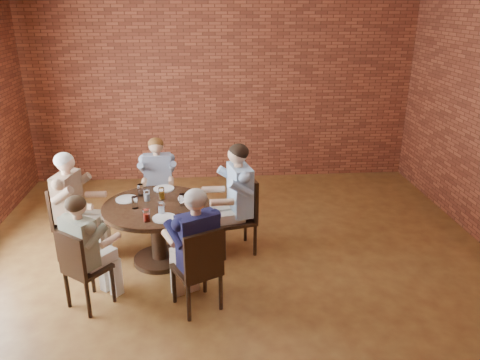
{
  "coord_description": "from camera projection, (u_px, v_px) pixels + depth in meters",
  "views": [
    {
      "loc": [
        -0.31,
        -4.41,
        2.97
      ],
      "look_at": [
        0.11,
        1.0,
        0.89
      ],
      "focal_mm": 35.0,
      "sensor_mm": 36.0,
      "label": 1
    }
  ],
  "objects": [
    {
      "name": "glass_c",
      "position": [
        141.0,
        190.0,
        5.68
      ],
      "size": [
        0.07,
        0.07,
        0.14
      ],
      "primitive_type": "cylinder",
      "color": "white",
      "rests_on": "dining_table"
    },
    {
      "name": "plate_c",
      "position": [
        127.0,
        199.0,
        5.57
      ],
      "size": [
        0.26,
        0.26,
        0.01
      ],
      "primitive_type": "cylinder",
      "color": "white",
      "rests_on": "dining_table"
    },
    {
      "name": "glass_a",
      "position": [
        182.0,
        200.0,
        5.4
      ],
      "size": [
        0.07,
        0.07,
        0.14
      ],
      "primitive_type": "cylinder",
      "color": "white",
      "rests_on": "dining_table"
    },
    {
      "name": "chair_e",
      "position": [
        200.0,
        267.0,
        4.63
      ],
      "size": [
        0.56,
        0.56,
        0.93
      ],
      "rotation": [
        0.0,
        0.0,
        3.61
      ],
      "color": "black",
      "rests_on": "floor"
    },
    {
      "name": "chair_d",
      "position": [
        81.0,
        267.0,
        4.67
      ],
      "size": [
        0.53,
        0.53,
        0.88
      ],
      "rotation": [
        0.0,
        0.0,
        2.48
      ],
      "color": "black",
      "rests_on": "floor"
    },
    {
      "name": "diner_c",
      "position": [
        74.0,
        206.0,
        5.6
      ],
      "size": [
        0.75,
        0.66,
        1.33
      ],
      "primitive_type": null,
      "rotation": [
        0.0,
        0.0,
        1.35
      ],
      "color": "brown",
      "rests_on": "floor"
    },
    {
      "name": "glass_g",
      "position": [
        161.0,
        208.0,
        5.18
      ],
      "size": [
        0.07,
        0.07,
        0.14
      ],
      "primitive_type": "cylinder",
      "color": "white",
      "rests_on": "dining_table"
    },
    {
      "name": "diner_d",
      "position": [
        86.0,
        252.0,
        4.68
      ],
      "size": [
        0.73,
        0.74,
        1.24
      ],
      "primitive_type": null,
      "rotation": [
        0.0,
        0.0,
        2.48
      ],
      "color": "gray",
      "rests_on": "floor"
    },
    {
      "name": "glass_d",
      "position": [
        147.0,
        195.0,
        5.53
      ],
      "size": [
        0.07,
        0.07,
        0.14
      ],
      "primitive_type": "cylinder",
      "color": "white",
      "rests_on": "dining_table"
    },
    {
      "name": "plate_b",
      "position": [
        164.0,
        189.0,
        5.88
      ],
      "size": [
        0.26,
        0.26,
        0.01
      ],
      "primitive_type": "cylinder",
      "color": "white",
      "rests_on": "dining_table"
    },
    {
      "name": "dining_table",
      "position": [
        157.0,
        222.0,
        5.51
      ],
      "size": [
        1.25,
        1.25,
        0.75
      ],
      "color": "black",
      "rests_on": "floor"
    },
    {
      "name": "diner_a",
      "position": [
        235.0,
        200.0,
        5.71
      ],
      "size": [
        0.8,
        0.7,
        1.39
      ],
      "primitive_type": null,
      "rotation": [
        0.0,
        0.0,
        -1.35
      ],
      "color": "#467AB7",
      "rests_on": "floor"
    },
    {
      "name": "plate_a",
      "position": [
        189.0,
        198.0,
        5.6
      ],
      "size": [
        0.26,
        0.26,
        0.01
      ],
      "primitive_type": "cylinder",
      "color": "white",
      "rests_on": "dining_table"
    },
    {
      "name": "chair_c",
      "position": [
        69.0,
        218.0,
        5.67
      ],
      "size": [
        0.51,
        0.51,
        0.94
      ],
      "rotation": [
        0.0,
        0.0,
        1.35
      ],
      "color": "black",
      "rests_on": "floor"
    },
    {
      "name": "chair_a",
      "position": [
        242.0,
        212.0,
        5.8
      ],
      "size": [
        0.54,
        0.54,
        0.97
      ],
      "rotation": [
        0.0,
        0.0,
        -1.35
      ],
      "color": "black",
      "rests_on": "floor"
    },
    {
      "name": "floor",
      "position": [
        237.0,
        287.0,
        5.19
      ],
      "size": [
        7.0,
        7.0,
        0.0
      ],
      "primitive_type": "plane",
      "color": "olive",
      "rests_on": "ground"
    },
    {
      "name": "plate_d",
      "position": [
        164.0,
        218.0,
        5.09
      ],
      "size": [
        0.26,
        0.26,
        0.01
      ],
      "primitive_type": "cylinder",
      "color": "white",
      "rests_on": "dining_table"
    },
    {
      "name": "diner_e",
      "position": [
        196.0,
        250.0,
        4.64
      ],
      "size": [
        0.75,
        0.8,
        1.32
      ],
      "primitive_type": null,
      "rotation": [
        0.0,
        0.0,
        3.61
      ],
      "color": "#171740",
      "rests_on": "floor"
    },
    {
      "name": "chair_b",
      "position": [
        159.0,
        191.0,
        6.52
      ],
      "size": [
        0.42,
        0.42,
        0.9
      ],
      "rotation": [
        0.0,
        0.0,
        0.07
      ],
      "color": "black",
      "rests_on": "floor"
    },
    {
      "name": "glass_b",
      "position": [
        162.0,
        193.0,
        5.58
      ],
      "size": [
        0.07,
        0.07,
        0.14
      ],
      "primitive_type": "cylinder",
      "color": "white",
      "rests_on": "dining_table"
    },
    {
      "name": "diner_b",
      "position": [
        158.0,
        183.0,
        6.4
      ],
      "size": [
        0.52,
        0.63,
        1.26
      ],
      "primitive_type": null,
      "rotation": [
        0.0,
        0.0,
        0.07
      ],
      "color": "#808AA3",
      "rests_on": "floor"
    },
    {
      "name": "wall_back",
      "position": [
        222.0,
        82.0,
        7.84
      ],
      "size": [
        7.0,
        0.0,
        7.0
      ],
      "primitive_type": "plane",
      "rotation": [
        1.57,
        0.0,
        0.0
      ],
      "color": "brown",
      "rests_on": "ground"
    },
    {
      "name": "smartphone",
      "position": [
        181.0,
        217.0,
        5.13
      ],
      "size": [
        0.11,
        0.17,
        0.01
      ],
      "primitive_type": "cube",
      "rotation": [
        0.0,
        0.0,
        0.2
      ],
      "color": "black",
      "rests_on": "dining_table"
    },
    {
      "name": "glass_e",
      "position": [
        135.0,
        203.0,
        5.32
      ],
      "size": [
        0.07,
        0.07,
        0.14
      ],
      "primitive_type": "cylinder",
      "color": "white",
      "rests_on": "dining_table"
    },
    {
      "name": "glass_f",
      "position": [
        146.0,
        215.0,
        5.01
      ],
      "size": [
        0.07,
        0.07,
        0.14
      ],
      "primitive_type": "cylinder",
      "color": "white",
      "rests_on": "dining_table"
    }
  ]
}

